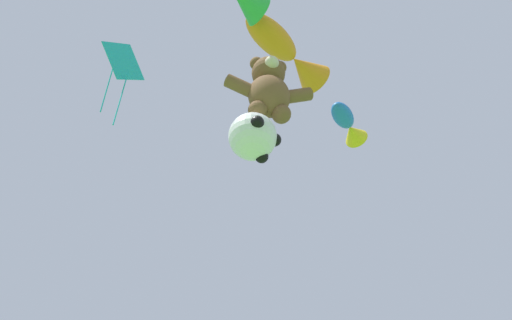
{
  "coord_description": "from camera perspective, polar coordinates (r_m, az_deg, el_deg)",
  "views": [
    {
      "loc": [
        -1.07,
        -2.26,
        1.57
      ],
      "look_at": [
        0.33,
        4.5,
        8.26
      ],
      "focal_mm": 35.0,
      "sensor_mm": 36.0,
      "label": 1
    }
  ],
  "objects": [
    {
      "name": "diamond_kite",
      "position": [
        13.74,
        -15.0,
        10.45
      ],
      "size": [
        1.14,
        1.03,
        3.15
      ],
      "color": "#19ADB2"
    },
    {
      "name": "fish_kite_tangerine",
      "position": [
        12.02,
        3.75,
        12.01
      ],
      "size": [
        2.43,
        2.03,
        0.86
      ],
      "color": "orange"
    },
    {
      "name": "fish_kite_cobalt",
      "position": [
        13.39,
        10.46,
        4.04
      ],
      "size": [
        1.37,
        1.43,
        0.63
      ],
      "color": "blue"
    },
    {
      "name": "teddy_bear_kite",
      "position": [
        9.95,
        1.49,
        8.17
      ],
      "size": [
        1.8,
        0.79,
        1.82
      ],
      "color": "brown"
    },
    {
      "name": "soccer_ball_kite",
      "position": [
        8.74,
        -0.32,
        2.68
      ],
      "size": [
        0.95,
        0.94,
        0.87
      ],
      "color": "white"
    }
  ]
}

